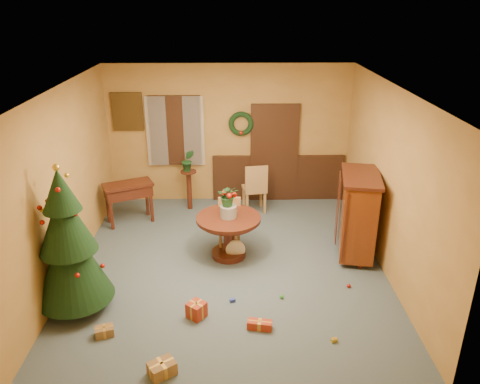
{
  "coord_description": "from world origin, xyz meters",
  "views": [
    {
      "loc": [
        0.06,
        -6.67,
        4.12
      ],
      "look_at": [
        0.19,
        0.4,
        1.14
      ],
      "focal_mm": 35.0,
      "sensor_mm": 36.0,
      "label": 1
    }
  ],
  "objects_px": {
    "chair_near": "(229,222)",
    "sideboard": "(358,213)",
    "dining_table": "(229,229)",
    "christmas_tree": "(68,244)",
    "writing_desk": "(128,193)"
  },
  "relations": [
    {
      "from": "dining_table",
      "to": "chair_near",
      "type": "xyz_separation_m",
      "value": [
        0.01,
        0.35,
        -0.04
      ]
    },
    {
      "from": "christmas_tree",
      "to": "writing_desk",
      "type": "bearing_deg",
      "value": 85.57
    },
    {
      "from": "christmas_tree",
      "to": "sideboard",
      "type": "bearing_deg",
      "value": 18.46
    },
    {
      "from": "chair_near",
      "to": "writing_desk",
      "type": "relative_size",
      "value": 0.88
    },
    {
      "from": "christmas_tree",
      "to": "sideboard",
      "type": "xyz_separation_m",
      "value": [
        4.3,
        1.44,
        -0.25
      ]
    },
    {
      "from": "christmas_tree",
      "to": "writing_desk",
      "type": "relative_size",
      "value": 2.13
    },
    {
      "from": "chair_near",
      "to": "christmas_tree",
      "type": "distance_m",
      "value": 2.84
    },
    {
      "from": "writing_desk",
      "to": "chair_near",
      "type": "bearing_deg",
      "value": -26.96
    },
    {
      "from": "chair_near",
      "to": "sideboard",
      "type": "xyz_separation_m",
      "value": [
        2.14,
        -0.32,
        0.3
      ]
    },
    {
      "from": "chair_near",
      "to": "writing_desk",
      "type": "bearing_deg",
      "value": 153.04
    },
    {
      "from": "dining_table",
      "to": "writing_desk",
      "type": "height_order",
      "value": "writing_desk"
    },
    {
      "from": "dining_table",
      "to": "chair_near",
      "type": "height_order",
      "value": "chair_near"
    },
    {
      "from": "chair_near",
      "to": "christmas_tree",
      "type": "height_order",
      "value": "christmas_tree"
    },
    {
      "from": "dining_table",
      "to": "christmas_tree",
      "type": "bearing_deg",
      "value": -146.83
    },
    {
      "from": "chair_near",
      "to": "sideboard",
      "type": "relative_size",
      "value": 0.62
    }
  ]
}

